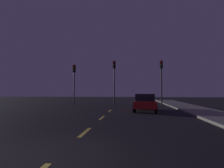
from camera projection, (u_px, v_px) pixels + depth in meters
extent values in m
plane|color=black|center=(104.00, 116.00, 11.21)|extent=(80.00, 80.00, 0.00)
cube|color=gray|center=(223.00, 117.00, 10.30)|extent=(3.00, 40.00, 0.15)
cube|color=#EACC4C|center=(85.00, 132.00, 6.85)|extent=(0.16, 1.60, 0.01)
cube|color=#EACC4C|center=(102.00, 118.00, 10.61)|extent=(0.16, 1.60, 0.01)
cube|color=#EACC4C|center=(110.00, 111.00, 14.38)|extent=(0.16, 1.60, 0.01)
cylinder|color=#2D2D30|center=(74.00, 85.00, 20.43)|extent=(0.14, 0.14, 4.94)
cube|color=#382D0C|center=(74.00, 69.00, 20.52)|extent=(0.32, 0.24, 0.90)
sphere|color=red|center=(74.00, 66.00, 20.38)|extent=(0.20, 0.20, 0.20)
sphere|color=#3F2D0C|center=(74.00, 68.00, 20.36)|extent=(0.20, 0.20, 0.20)
sphere|color=#0C3319|center=(74.00, 71.00, 20.35)|extent=(0.20, 0.20, 0.20)
cylinder|color=#2D2D30|center=(114.00, 83.00, 19.84)|extent=(0.14, 0.14, 5.32)
cube|color=black|center=(114.00, 65.00, 19.94)|extent=(0.32, 0.24, 0.90)
sphere|color=red|center=(114.00, 62.00, 19.79)|extent=(0.20, 0.20, 0.20)
sphere|color=#3F2D0C|center=(114.00, 64.00, 19.78)|extent=(0.20, 0.20, 0.20)
sphere|color=#0C3319|center=(114.00, 67.00, 19.76)|extent=(0.20, 0.20, 0.20)
cylinder|color=black|center=(161.00, 83.00, 19.17)|extent=(0.14, 0.14, 5.24)
cube|color=black|center=(161.00, 64.00, 19.27)|extent=(0.32, 0.24, 0.90)
sphere|color=red|center=(161.00, 62.00, 19.12)|extent=(0.20, 0.20, 0.20)
sphere|color=#3F2D0C|center=(161.00, 64.00, 19.11)|extent=(0.20, 0.20, 0.20)
sphere|color=#0C3319|center=(162.00, 67.00, 19.10)|extent=(0.20, 0.20, 0.20)
cube|color=#B21919|center=(145.00, 104.00, 14.43)|extent=(2.06, 3.96, 0.56)
cube|color=black|center=(145.00, 97.00, 14.26)|extent=(1.69, 1.84, 0.60)
cylinder|color=black|center=(136.00, 106.00, 15.92)|extent=(0.27, 0.65, 0.64)
cylinder|color=black|center=(154.00, 106.00, 15.59)|extent=(0.27, 0.65, 0.64)
cylinder|color=black|center=(134.00, 109.00, 13.23)|extent=(0.27, 0.65, 0.64)
cylinder|color=black|center=(156.00, 109.00, 12.91)|extent=(0.27, 0.65, 0.64)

